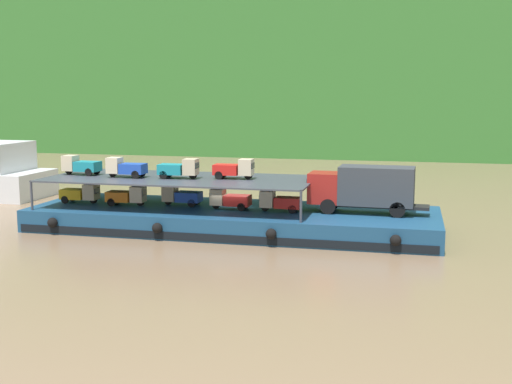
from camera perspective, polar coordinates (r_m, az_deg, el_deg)
The scene contains 14 objects.
ground_plane at distance 44.37m, azimuth -2.11°, elevation -3.37°, with size 400.00×400.00×0.00m, color #7F664C.
hillside_far_bank at distance 111.48m, azimuth 7.73°, elevation 15.16°, with size 123.69×39.48×39.16m.
cargo_barge at distance 44.20m, azimuth -2.12°, elevation -2.43°, with size 27.76×9.04×1.50m.
covered_lorry at distance 42.67m, azimuth 9.58°, elevation 0.39°, with size 7.91×2.52×3.10m.
cargo_rack at distance 44.96m, azimuth -6.80°, elevation 1.17°, with size 18.56×7.70×2.00m.
mini_truck_lower_stern at distance 47.92m, azimuth -15.29°, elevation -0.12°, with size 2.74×1.20×1.38m.
mini_truck_lower_aft at distance 46.05m, azimuth -11.37°, elevation -0.32°, with size 2.77×1.26×1.38m.
mini_truck_lower_mid at distance 45.50m, azimuth -6.65°, elevation -0.32°, with size 2.75×1.22×1.38m.
mini_truck_lower_fore at distance 43.69m, azimuth -2.35°, elevation -0.64°, with size 2.76×1.23×1.38m.
mini_truck_lower_bow at distance 42.80m, azimuth 2.12°, elevation -0.83°, with size 2.76×1.23×1.38m.
mini_truck_upper_stern at distance 48.00m, azimuth -15.29°, elevation 2.31°, with size 2.79×1.29×1.38m.
mini_truck_upper_mid at distance 45.75m, azimuth -11.49°, elevation 2.14°, with size 2.74×1.20×1.38m.
mini_truck_upper_fore at distance 44.52m, azimuth -6.83°, elevation 2.08°, with size 2.75×1.22×1.38m.
mini_truck_upper_bow at distance 44.05m, azimuth -1.93°, elevation 2.07°, with size 2.75×1.21×1.38m.
Camera 1 is at (11.81, -41.77, 9.21)m, focal length 45.10 mm.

